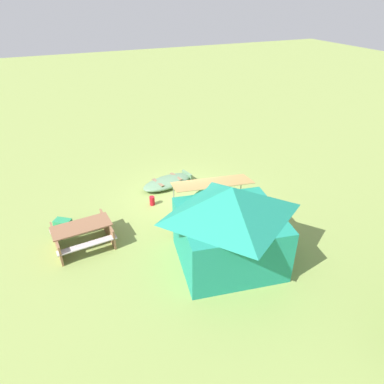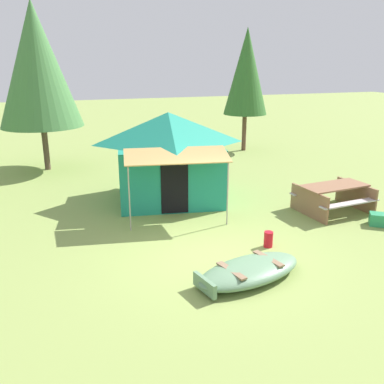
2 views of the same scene
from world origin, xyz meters
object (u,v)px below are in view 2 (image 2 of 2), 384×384
beached_rowboat (249,271)px  cooler_box (381,220)px  pine_tree_back_left (246,72)px  fuel_can (268,239)px  picnic_table (333,195)px  pine_tree_back_right (37,65)px  canvas_cabin_tent (169,155)px

beached_rowboat → cooler_box: (4.55, 1.41, -0.03)m
pine_tree_back_left → fuel_can: bearing=-112.8°
picnic_table → fuel_can: 3.29m
cooler_box → pine_tree_back_right: (-8.21, 9.11, 3.83)m
canvas_cabin_tent → cooler_box: 6.22m
picnic_table → cooler_box: 1.47m
cooler_box → picnic_table: bearing=112.6°
fuel_can → pine_tree_back_right: pine_tree_back_right is taller
pine_tree_back_left → pine_tree_back_right: size_ratio=0.89×
pine_tree_back_right → picnic_table: bearing=-45.5°
cooler_box → pine_tree_back_right: 12.85m
beached_rowboat → pine_tree_back_right: size_ratio=0.40×
canvas_cabin_tent → fuel_can: canvas_cabin_tent is taller
beached_rowboat → pine_tree_back_right: 11.78m
beached_rowboat → cooler_box: bearing=17.3°
cooler_box → beached_rowboat: bearing=-162.7°
picnic_table → fuel_can: picnic_table is taller
cooler_box → fuel_can: 3.46m
picnic_table → pine_tree_back_left: bearing=81.1°
beached_rowboat → canvas_cabin_tent: size_ratio=0.58×
beached_rowboat → canvas_cabin_tent: bearing=91.1°
cooler_box → pine_tree_back_right: bearing=132.0°
beached_rowboat → pine_tree_back_right: bearing=109.2°
pine_tree_back_right → fuel_can: bearing=-62.9°
picnic_table → cooler_box: size_ratio=3.46×
canvas_cabin_tent → beached_rowboat: bearing=-88.9°
picnic_table → pine_tree_back_left: (1.35, 8.60, 3.16)m
canvas_cabin_tent → pine_tree_back_left: (5.45, 5.98, 2.26)m
beached_rowboat → cooler_box: beached_rowboat is taller
canvas_cabin_tent → pine_tree_back_right: (-3.56, 5.17, 2.60)m
canvas_cabin_tent → cooler_box: bearing=-40.3°
canvas_cabin_tent → picnic_table: canvas_cabin_tent is taller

